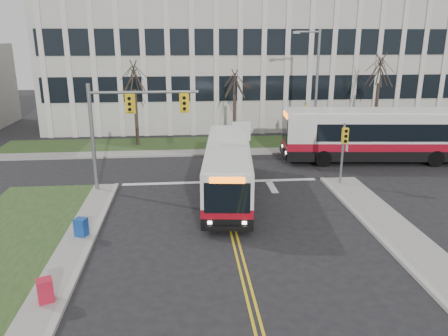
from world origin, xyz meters
TOP-DOWN VIEW (x-y plane):
  - ground at (0.00, 0.00)m, footprint 120.00×120.00m
  - sidewalk_west at (-7.00, -5.00)m, footprint 1.20×26.00m
  - sidewalk_cross at (5.00, 15.20)m, footprint 44.00×1.60m
  - building_lawn at (5.00, 18.00)m, footprint 44.00×5.00m
  - office_building at (5.00, 30.00)m, footprint 40.00×16.00m
  - mast_arm_signal at (-5.62, 7.16)m, footprint 6.11×0.38m
  - signal_pole_near at (7.20, 6.90)m, footprint 0.34×0.39m
  - signal_pole_far at (7.20, 15.40)m, footprint 0.34×0.39m
  - streetlight at (8.03, 16.20)m, footprint 2.15×0.25m
  - directory_sign at (2.50, 17.50)m, footprint 1.50×0.12m
  - tree_left at (-6.00, 18.00)m, footprint 1.80×1.80m
  - tree_mid at (2.00, 18.20)m, footprint 1.80×1.80m
  - tree_right at (14.00, 18.00)m, footprint 1.80×1.80m
  - bus_main at (0.24, 5.85)m, footprint 3.50×11.09m
  - bus_cross at (11.80, 11.88)m, footprint 13.91×4.22m
  - newspaper_box_blue at (-6.80, 0.89)m, footprint 0.62×0.59m
  - newspaper_box_red at (-6.87, -4.17)m, footprint 0.63×0.61m

SIDE VIEW (x-z plane):
  - ground at x=0.00m, z-range 0.00..0.00m
  - building_lawn at x=5.00m, z-range 0.00..0.12m
  - sidewalk_west at x=-7.00m, z-range 0.00..0.14m
  - sidewalk_cross at x=5.00m, z-range 0.00..0.14m
  - newspaper_box_blue at x=-6.80m, z-range 0.00..0.95m
  - newspaper_box_red at x=-6.87m, z-range 0.00..0.95m
  - directory_sign at x=2.50m, z-range 0.17..2.17m
  - bus_main at x=0.24m, z-range 0.00..2.91m
  - bus_cross at x=11.80m, z-range 0.00..3.65m
  - signal_pole_near at x=7.20m, z-range 0.60..4.40m
  - signal_pole_far at x=7.20m, z-range 0.60..4.40m
  - mast_arm_signal at x=-5.62m, z-range 1.16..7.36m
  - tree_mid at x=2.00m, z-range 1.47..8.29m
  - streetlight at x=8.03m, z-range 0.59..9.79m
  - tree_left at x=-6.00m, z-range 1.66..9.36m
  - tree_right at x=14.00m, z-range 1.78..10.03m
  - office_building at x=5.00m, z-range 0.00..12.00m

